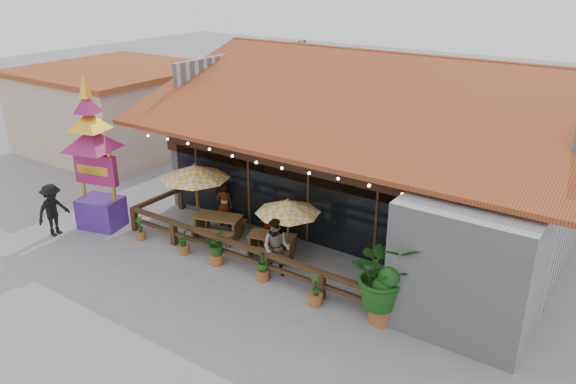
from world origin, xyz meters
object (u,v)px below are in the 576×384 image
Objects in this scene: picnic_table_right at (272,242)px; tropical_plant at (384,275)px; umbrella_left at (195,172)px; umbrella_right at (288,207)px; pedestrian at (53,210)px; picnic_table_left at (218,223)px; thai_sign_tower at (92,143)px.

picnic_table_right is 0.73× the size of tropical_plant.
umbrella_right is at bearing -0.32° from umbrella_left.
picnic_table_left is at bearing -60.32° from pedestrian.
picnic_table_left is at bearing 3.55° from umbrella_left.
picnic_table_right is at bearing 15.38° from thai_sign_tower.
umbrella_right is at bearing -72.05° from pedestrian.
pedestrian is at bearing -146.94° from picnic_table_left.
umbrella_left is 8.14m from tropical_plant.
umbrella_right is 8.66m from pedestrian.
picnic_table_left is 7.27m from tropical_plant.
umbrella_left is at bearing 170.64° from tropical_plant.
picnic_table_right is at bearing -69.82° from pedestrian.
thai_sign_tower is 2.40× the size of tropical_plant.
pedestrian is at bearing -156.44° from picnic_table_right.
umbrella_right is 4.23m from tropical_plant.
picnic_table_left is 5.22m from thai_sign_tower.
picnic_table_left is 2.39m from picnic_table_right.
thai_sign_tower is (-7.19, -1.72, 1.27)m from umbrella_right.
umbrella_right is 1.27× the size of picnic_table_right.
umbrella_right is 0.39× the size of thai_sign_tower.
pedestrian is (-7.32, -3.19, 0.47)m from picnic_table_right.
umbrella_left is 3.76m from thai_sign_tower.
umbrella_right is 3.39m from picnic_table_left.
tropical_plant is at bearing -16.16° from picnic_table_right.
thai_sign_tower is at bearing -33.75° from pedestrian.
umbrella_right is at bearing 162.03° from tropical_plant.
picnic_table_right is at bearing 163.84° from tropical_plant.
umbrella_right is at bearing -5.18° from picnic_table_right.
picnic_table_left is at bearing 178.54° from umbrella_right.
tropical_plant is (3.99, -1.30, -0.51)m from umbrella_right.
thai_sign_tower is (-3.19, -1.75, 0.94)m from umbrella_left.
picnic_table_left is at bearing 169.01° from tropical_plant.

